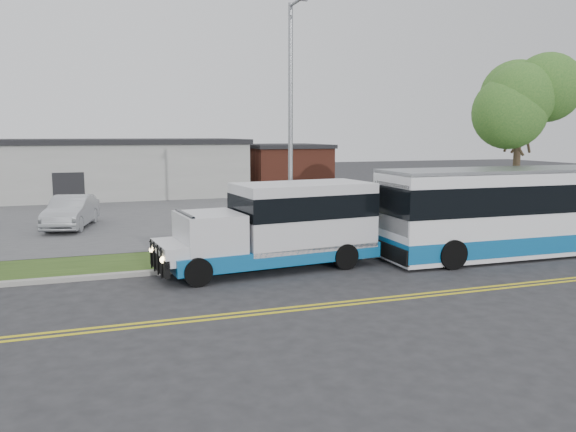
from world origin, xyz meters
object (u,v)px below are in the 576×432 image
object	(u,v)px
tree_east	(520,101)
transit_bus	(528,211)
shuttle_bus	(283,223)
parked_car_a	(71,212)
streetlight_near	(291,121)

from	to	relation	value
tree_east	transit_bus	distance (m)	5.91
shuttle_bus	parked_car_a	bearing A→B (deg)	118.08
tree_east	shuttle_bus	world-z (taller)	tree_east
tree_east	shuttle_bus	xyz separation A→B (m)	(-12.00, -2.32, -4.60)
shuttle_bus	transit_bus	bearing A→B (deg)	-11.51
tree_east	streetlight_near	size ratio (longest dim) A/B	0.88
transit_bus	parked_car_a	size ratio (longest dim) A/B	2.53
tree_east	parked_car_a	distance (m)	21.95
parked_car_a	shuttle_bus	bearing A→B (deg)	-42.90
streetlight_near	shuttle_bus	bearing A→B (deg)	-116.01
tree_east	streetlight_near	distance (m)	11.05
shuttle_bus	transit_bus	size ratio (longest dim) A/B	0.65
shuttle_bus	tree_east	bearing A→B (deg)	4.66
tree_east	transit_bus	xyz separation A→B (m)	(-2.12, -3.22, -4.48)
tree_east	parked_car_a	xyz separation A→B (m)	(-19.48, 8.63, -5.30)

